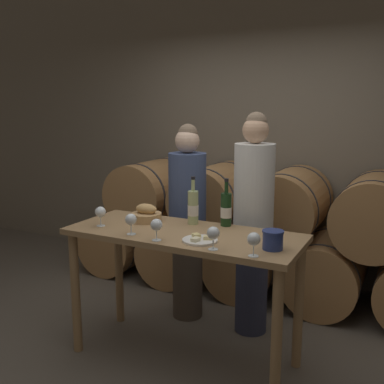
% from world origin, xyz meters
% --- Properties ---
extents(ground_plane, '(10.00, 10.00, 0.00)m').
position_xyz_m(ground_plane, '(0.00, 0.00, 0.00)').
color(ground_plane, '#564F44').
extents(stone_wall_back, '(10.00, 0.12, 3.20)m').
position_xyz_m(stone_wall_back, '(0.00, 1.90, 1.60)').
color(stone_wall_back, '#706656').
rests_on(stone_wall_back, ground_plane).
extents(barrel_stack, '(3.55, 0.86, 1.21)m').
position_xyz_m(barrel_stack, '(0.00, 1.35, 0.57)').
color(barrel_stack, '#9E7042').
rests_on(barrel_stack, ground_plane).
extents(tasting_table, '(1.59, 0.64, 0.93)m').
position_xyz_m(tasting_table, '(0.00, 0.00, 0.79)').
color(tasting_table, '#99754C').
rests_on(tasting_table, ground_plane).
extents(person_left, '(0.31, 0.31, 1.62)m').
position_xyz_m(person_left, '(-0.28, 0.60, 0.84)').
color(person_left, '#4C4238').
rests_on(person_left, ground_plane).
extents(person_right, '(0.31, 0.31, 1.72)m').
position_xyz_m(person_right, '(0.29, 0.60, 0.89)').
color(person_right, '#2D334C').
rests_on(person_right, ground_plane).
extents(wine_bottle_red, '(0.08, 0.08, 0.34)m').
position_xyz_m(wine_bottle_red, '(0.20, 0.27, 1.05)').
color(wine_bottle_red, '#193819').
rests_on(wine_bottle_red, tasting_table).
extents(wine_bottle_white, '(0.08, 0.08, 0.34)m').
position_xyz_m(wine_bottle_white, '(-0.03, 0.21, 1.05)').
color(wine_bottle_white, '#ADBC7F').
rests_on(wine_bottle_white, tasting_table).
extents(blue_crock, '(0.13, 0.13, 0.11)m').
position_xyz_m(blue_crock, '(0.65, -0.09, 0.99)').
color(blue_crock, navy).
rests_on(blue_crock, tasting_table).
extents(bread_basket, '(0.22, 0.22, 0.13)m').
position_xyz_m(bread_basket, '(-0.37, 0.13, 0.98)').
color(bread_basket, tan).
rests_on(bread_basket, tasting_table).
extents(cheese_plate, '(0.22, 0.22, 0.04)m').
position_xyz_m(cheese_plate, '(0.19, -0.15, 0.94)').
color(cheese_plate, white).
rests_on(cheese_plate, tasting_table).
extents(wine_glass_far_left, '(0.08, 0.08, 0.14)m').
position_xyz_m(wine_glass_far_left, '(-0.59, -0.13, 1.03)').
color(wine_glass_far_left, white).
rests_on(wine_glass_far_left, tasting_table).
extents(wine_glass_left, '(0.08, 0.08, 0.14)m').
position_xyz_m(wine_glass_left, '(-0.28, -0.21, 1.03)').
color(wine_glass_left, white).
rests_on(wine_glass_left, tasting_table).
extents(wine_glass_center, '(0.08, 0.08, 0.14)m').
position_xyz_m(wine_glass_center, '(-0.06, -0.25, 1.03)').
color(wine_glass_center, white).
rests_on(wine_glass_center, tasting_table).
extents(wine_glass_right, '(0.08, 0.08, 0.14)m').
position_xyz_m(wine_glass_right, '(0.33, -0.26, 1.03)').
color(wine_glass_right, white).
rests_on(wine_glass_right, tasting_table).
extents(wine_glass_far_right, '(0.08, 0.08, 0.14)m').
position_xyz_m(wine_glass_far_right, '(0.59, -0.26, 1.03)').
color(wine_glass_far_right, white).
rests_on(wine_glass_far_right, tasting_table).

